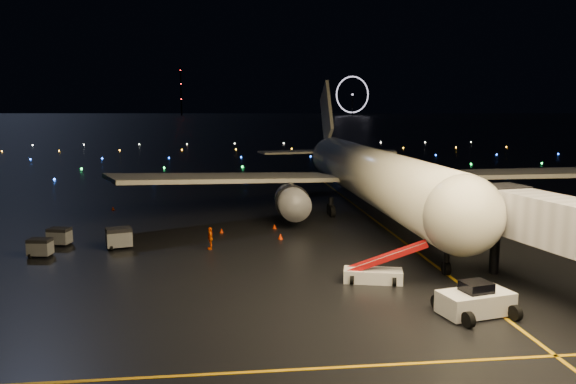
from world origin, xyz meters
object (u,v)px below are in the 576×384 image
belt_loader (373,262)px  crew_c (210,238)px  airliner (364,143)px  baggage_cart_2 (40,248)px  baggage_cart_0 (119,238)px  pushback_tug (476,298)px  baggage_cart_1 (59,237)px

belt_loader → crew_c: (-11.48, 10.48, -0.47)m
airliner → baggage_cart_2: size_ratio=32.01×
airliner → crew_c: airliner is taller
airliner → crew_c: size_ratio=29.29×
baggage_cart_0 → airliner: bearing=11.6°
pushback_tug → airliner: bearing=75.1°
baggage_cart_2 → baggage_cart_0: bearing=28.0°
pushback_tug → baggage_cart_1: (-29.06, 20.14, -0.23)m
crew_c → baggage_cart_0: (-7.83, 1.15, -0.07)m
crew_c → baggage_cart_2: 13.74m
crew_c → baggage_cart_1: 13.55m
baggage_cart_0 → baggage_cart_2: (-5.88, -2.08, -0.14)m
airliner → baggage_cart_1: size_ratio=31.08×
pushback_tug → baggage_cart_1: bearing=132.6°
crew_c → baggage_cart_0: crew_c is taller
baggage_cart_2 → belt_loader: bearing=-12.3°
baggage_cart_0 → baggage_cart_2: baggage_cart_0 is taller
airliner → baggage_cart_1: (-30.30, -12.11, -7.21)m
airliner → pushback_tug: (-1.25, -32.25, -6.98)m
pushback_tug → baggage_cart_1: size_ratio=2.31×
belt_loader → baggage_cart_2: (-25.19, 9.56, -0.69)m
airliner → baggage_cart_2: bearing=-153.0°
crew_c → baggage_cart_1: size_ratio=1.06×
airliner → baggage_cart_0: 29.33m
airliner → baggage_cart_0: (-24.88, -13.81, -7.09)m
belt_loader → crew_c: bearing=151.7°
belt_loader → baggage_cart_2: bearing=173.3°
crew_c → baggage_cart_0: 7.91m
airliner → baggage_cart_2: airliner is taller
baggage_cart_0 → baggage_cart_1: baggage_cart_0 is taller
pushback_tug → baggage_cart_2: bearing=138.4°
airliner → belt_loader: bearing=-102.7°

